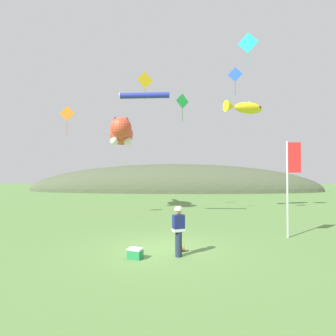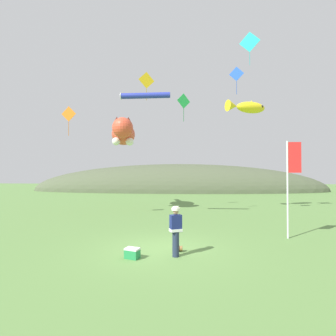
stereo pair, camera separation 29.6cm
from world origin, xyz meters
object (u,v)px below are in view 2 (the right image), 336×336
kite_fish_windsock (247,107)px  kite_diamond_teal (250,42)px  kite_giant_cat (123,134)px  kite_diamond_gold (146,80)px  festival_banner_pole (291,174)px  kite_spool (181,248)px  kite_diamond_orange (69,114)px  kite_diamond_green (184,101)px  festival_attendant (176,230)px  kite_tube_streamer (145,96)px  kite_diamond_blue (236,74)px  picnic_cooler (132,253)px

kite_fish_windsock → kite_diamond_teal: 4.59m
kite_giant_cat → kite_diamond_gold: size_ratio=3.06×
festival_banner_pole → kite_giant_cat: kite_giant_cat is taller
kite_spool → kite_diamond_gold: size_ratio=0.11×
kite_diamond_gold → kite_giant_cat: bearing=147.9°
kite_diamond_orange → kite_diamond_gold: bearing=36.6°
kite_diamond_green → kite_diamond_gold: (-2.79, 1.33, 1.99)m
kite_diamond_gold → kite_diamond_orange: 6.48m
festival_attendant → kite_tube_streamer: 10.03m
festival_banner_pole → kite_tube_streamer: kite_tube_streamer is taller
kite_fish_windsock → kite_diamond_orange: 13.01m
kite_fish_windsock → festival_attendant: bearing=-115.0°
kite_spool → kite_diamond_teal: 15.05m
kite_spool → kite_fish_windsock: kite_fish_windsock is taller
kite_tube_streamer → kite_diamond_blue: kite_diamond_blue is taller
festival_attendant → kite_spool: festival_attendant is taller
picnic_cooler → kite_diamond_teal: (6.34, 8.97, 11.74)m
festival_attendant → kite_giant_cat: bearing=111.6°
kite_spool → kite_diamond_gold: 13.95m
picnic_cooler → kite_diamond_teal: 16.07m
kite_spool → kite_diamond_green: kite_diamond_green is taller
kite_giant_cat → kite_tube_streamer: size_ratio=2.09×
festival_banner_pole → kite_diamond_teal: size_ratio=1.92×
festival_attendant → kite_diamond_blue: 12.56m
picnic_cooler → festival_banner_pole: size_ratio=0.13×
kite_diamond_green → kite_diamond_blue: size_ratio=1.05×
kite_diamond_teal → kite_diamond_orange: (-11.81, -1.88, -5.23)m
kite_fish_windsock → festival_banner_pole: bearing=-90.3°
kite_fish_windsock → kite_giant_cat: bearing=178.4°
kite_diamond_orange → festival_banner_pole: bearing=-18.0°
kite_diamond_blue → kite_diamond_gold: 6.61m
kite_spool → picnic_cooler: size_ratio=0.41×
kite_giant_cat → kite_diamond_teal: kite_diamond_teal is taller
picnic_cooler → kite_diamond_blue: size_ratio=0.31×
festival_attendant → kite_diamond_green: size_ratio=0.90×
picnic_cooler → kite_diamond_blue: 13.79m
festival_attendant → kite_diamond_gold: kite_diamond_gold is taller
kite_diamond_gold → kite_spool: bearing=-74.5°
kite_diamond_green → kite_diamond_blue: (3.53, -0.54, 1.62)m
festival_attendant → kite_diamond_orange: 11.31m
kite_giant_cat → kite_diamond_orange: kite_diamond_orange is taller
festival_banner_pole → kite_diamond_blue: (-1.31, 5.42, 6.67)m
kite_diamond_blue → kite_fish_windsock: bearing=64.7°
festival_attendant → kite_diamond_green: (0.32, 8.82, 7.00)m
festival_attendant → kite_tube_streamer: size_ratio=0.56×
kite_giant_cat → kite_diamond_gold: kite_diamond_gold is taller
kite_tube_streamer → kite_diamond_orange: 4.97m
kite_giant_cat → kite_diamond_teal: (9.37, -2.75, 5.80)m
kite_diamond_teal → kite_diamond_gold: bearing=168.7°
kite_diamond_blue → kite_diamond_orange: bearing=-172.3°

